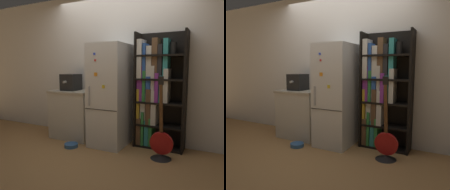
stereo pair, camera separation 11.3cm
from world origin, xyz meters
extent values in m
plane|color=#A87542|center=(0.00, 0.00, 0.00)|extent=(16.00, 16.00, 0.00)
cube|color=white|center=(0.00, 0.47, 1.30)|extent=(8.00, 0.05, 2.60)
cube|color=white|center=(0.00, 0.11, 0.83)|extent=(0.56, 0.67, 1.65)
cube|color=#333333|center=(0.00, -0.23, 0.64)|extent=(0.55, 0.01, 0.01)
cube|color=#B2B2B7|center=(-0.20, -0.24, 0.84)|extent=(0.02, 0.02, 0.30)
cube|color=yellow|center=(0.05, -0.23, 1.00)|extent=(0.05, 0.01, 0.05)
cube|color=red|center=(-0.09, -0.23, 1.39)|extent=(0.03, 0.01, 0.03)
cube|color=orange|center=(-0.08, -0.23, 1.18)|extent=(0.05, 0.01, 0.05)
cube|color=blue|center=(-0.10, -0.23, 1.48)|extent=(0.03, 0.01, 0.03)
cube|color=black|center=(0.40, 0.30, 0.91)|extent=(0.03, 0.30, 1.83)
cube|color=black|center=(1.15, 0.30, 0.91)|extent=(0.03, 0.30, 1.83)
cube|color=black|center=(0.77, 0.43, 0.91)|extent=(0.78, 0.03, 1.83)
cube|color=black|center=(0.77, 0.30, 0.01)|extent=(0.72, 0.27, 0.03)
cube|color=black|center=(0.77, 0.30, 0.37)|extent=(0.72, 0.27, 0.03)
cube|color=black|center=(0.77, 0.30, 0.73)|extent=(0.72, 0.27, 0.03)
cube|color=black|center=(0.77, 0.30, 1.10)|extent=(0.72, 0.27, 0.03)
cube|color=black|center=(0.77, 0.30, 1.46)|extent=(0.72, 0.27, 0.03)
cube|color=brown|center=(0.46, 0.30, 0.25)|extent=(0.08, 0.24, 0.43)
cube|color=#338C3F|center=(0.53, 0.29, 0.30)|extent=(0.04, 0.24, 0.54)
cube|color=teal|center=(0.59, 0.30, 0.23)|extent=(0.07, 0.23, 0.41)
cube|color=#338C3F|center=(0.66, 0.30, 0.26)|extent=(0.05, 0.24, 0.46)
cube|color=gold|center=(0.44, 0.29, 0.66)|extent=(0.04, 0.21, 0.56)
cube|color=silver|center=(0.52, 0.30, 0.63)|extent=(0.08, 0.20, 0.49)
cube|color=brown|center=(0.61, 0.29, 0.66)|extent=(0.07, 0.23, 0.56)
cube|color=silver|center=(0.70, 0.29, 0.65)|extent=(0.08, 0.24, 0.54)
cube|color=purple|center=(0.47, 0.29, 1.02)|extent=(0.08, 0.20, 0.55)
cube|color=#338C3F|center=(0.54, 0.29, 0.99)|extent=(0.05, 0.20, 0.49)
cube|color=#2D59B2|center=(0.61, 0.30, 0.94)|extent=(0.07, 0.22, 0.39)
cube|color=silver|center=(0.67, 0.30, 1.03)|extent=(0.05, 0.20, 0.56)
cube|color=purple|center=(0.74, 0.29, 0.97)|extent=(0.06, 0.24, 0.45)
cube|color=teal|center=(0.81, 0.29, 0.95)|extent=(0.05, 0.26, 0.41)
cube|color=silver|center=(0.88, 0.30, 1.01)|extent=(0.07, 0.23, 0.52)
cube|color=silver|center=(0.46, 0.29, 1.41)|extent=(0.08, 0.25, 0.60)
cube|color=#2D59B2|center=(0.53, 0.29, 1.38)|extent=(0.05, 0.20, 0.54)
cube|color=silver|center=(0.60, 0.30, 1.36)|extent=(0.09, 0.19, 0.50)
cube|color=brown|center=(0.69, 0.31, 1.42)|extent=(0.09, 0.19, 0.62)
cube|color=#262628|center=(0.78, 0.31, 1.37)|extent=(0.07, 0.23, 0.52)
cube|color=teal|center=(0.86, 0.31, 1.41)|extent=(0.07, 0.21, 0.60)
cylinder|color=black|center=(0.95, 0.30, 1.57)|extent=(0.10, 0.10, 0.18)
cube|color=beige|center=(-0.77, 0.16, 0.41)|extent=(0.77, 0.58, 0.83)
cube|color=#B2A893|center=(-0.77, 0.16, 0.85)|extent=(0.79, 0.60, 0.04)
cube|color=black|center=(-0.83, 0.16, 1.01)|extent=(0.29, 0.31, 0.29)
cylinder|color=#A5A39E|center=(-0.83, -0.02, 1.03)|extent=(0.04, 0.06, 0.04)
cone|color=black|center=(0.91, -0.11, 0.03)|extent=(0.30, 0.30, 0.06)
cylinder|color=#B21919|center=(0.91, -0.11, 0.22)|extent=(0.33, 0.09, 0.33)
cube|color=brown|center=(0.91, -0.18, 0.73)|extent=(0.04, 0.11, 0.67)
cube|color=black|center=(0.91, -0.24, 1.11)|extent=(0.07, 0.04, 0.11)
cylinder|color=#3366A5|center=(-0.50, -0.32, 0.03)|extent=(0.22, 0.22, 0.06)
torus|color=#3366A5|center=(-0.50, -0.32, 0.05)|extent=(0.22, 0.22, 0.01)
camera|label=1|loc=(1.61, -3.06, 1.29)|focal=35.00mm
camera|label=2|loc=(1.71, -3.01, 1.29)|focal=35.00mm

